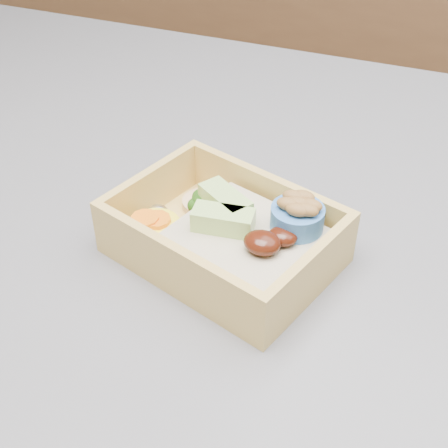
% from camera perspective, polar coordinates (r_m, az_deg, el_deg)
% --- Properties ---
extents(bento_box, '(0.19, 0.16, 0.06)m').
position_cam_1_polar(bento_box, '(0.48, 0.64, -1.14)').
color(bento_box, tan).
rests_on(bento_box, island).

